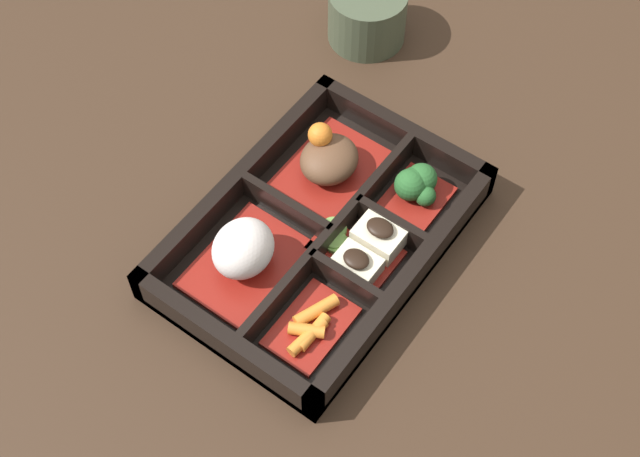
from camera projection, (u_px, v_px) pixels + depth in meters
ground_plane at (320, 243)px, 0.85m from camera, size 3.00×3.00×0.00m
bento_base at (320, 240)px, 0.84m from camera, size 0.30×0.21×0.01m
bento_rim at (323, 233)px, 0.83m from camera, size 0.30×0.21×0.04m
bowl_rice at (244, 252)px, 0.80m from camera, size 0.11×0.08×0.06m
bowl_stew at (329, 161)px, 0.87m from camera, size 0.11×0.08×0.06m
bowl_carrots at (311, 327)px, 0.78m from camera, size 0.08×0.05×0.02m
bowl_tofu at (369, 250)px, 0.82m from camera, size 0.07×0.05×0.03m
bowl_greens at (415, 185)px, 0.85m from camera, size 0.07×0.05×0.04m
bowl_pickles at (333, 238)px, 0.83m from camera, size 0.04×0.03×0.01m
tea_cup at (367, 14)px, 0.97m from camera, size 0.09×0.09×0.06m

